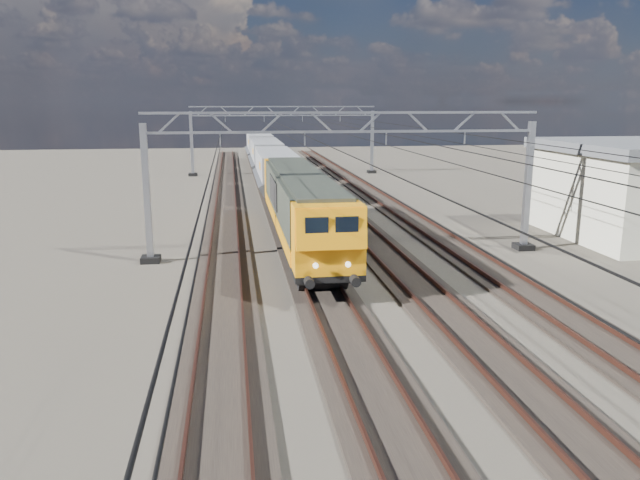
{
  "coord_description": "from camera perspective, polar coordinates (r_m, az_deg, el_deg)",
  "views": [
    {
      "loc": [
        -5.52,
        -25.95,
        7.57
      ],
      "look_at": [
        -2.25,
        -2.94,
        2.4
      ],
      "focal_mm": 35.0,
      "sensor_mm": 36.0,
      "label": 1
    }
  ],
  "objects": [
    {
      "name": "ground",
      "position": [
        27.59,
        3.77,
        -3.41
      ],
      "size": [
        160.0,
        160.0,
        0.0
      ],
      "primitive_type": "plane",
      "color": "black",
      "rests_on": "ground"
    },
    {
      "name": "track_outer_west",
      "position": [
        27.01,
        -8.81,
        -3.72
      ],
      "size": [
        2.6,
        140.0,
        0.3
      ],
      "color": "black",
      "rests_on": "ground"
    },
    {
      "name": "track_loco",
      "position": [
        27.24,
        -0.36,
        -3.43
      ],
      "size": [
        2.6,
        140.0,
        0.3
      ],
      "color": "black",
      "rests_on": "ground"
    },
    {
      "name": "track_inner_east",
      "position": [
        28.04,
        7.78,
        -3.09
      ],
      "size": [
        2.6,
        140.0,
        0.3
      ],
      "color": "black",
      "rests_on": "ground"
    },
    {
      "name": "track_outer_east",
      "position": [
        29.36,
        15.33,
        -2.71
      ],
      "size": [
        2.6,
        140.0,
        0.3
      ],
      "color": "black",
      "rests_on": "ground"
    },
    {
      "name": "catenary_gantry_mid",
      "position": [
        30.67,
        2.34,
        5.67
      ],
      "size": [
        19.9,
        0.9,
        7.11
      ],
      "color": "#9DA1AB",
      "rests_on": "ground"
    },
    {
      "name": "catenary_gantry_far",
      "position": [
        66.28,
        -3.35,
        9.36
      ],
      "size": [
        19.9,
        0.9,
        7.11
      ],
      "color": "#9DA1AB",
      "rests_on": "ground"
    },
    {
      "name": "overhead_wires",
      "position": [
        34.44,
        1.16,
        9.52
      ],
      "size": [
        12.03,
        140.0,
        0.53
      ],
      "color": "black",
      "rests_on": "ground"
    },
    {
      "name": "locomotive",
      "position": [
        32.49,
        -1.77,
        3.25
      ],
      "size": [
        2.76,
        21.1,
        3.62
      ],
      "color": "black",
      "rests_on": "ground"
    },
    {
      "name": "hopper_wagon_lead",
      "position": [
        49.98,
        -4.03,
        6.39
      ],
      "size": [
        3.38,
        13.0,
        3.25
      ],
      "color": "black",
      "rests_on": "ground"
    },
    {
      "name": "hopper_wagon_mid",
      "position": [
        64.09,
        -4.96,
        7.73
      ],
      "size": [
        3.38,
        13.0,
        3.25
      ],
      "color": "black",
      "rests_on": "ground"
    },
    {
      "name": "hopper_wagon_third",
      "position": [
        78.23,
        -5.56,
        8.58
      ],
      "size": [
        3.38,
        13.0,
        3.25
      ],
      "color": "black",
      "rests_on": "ground"
    }
  ]
}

